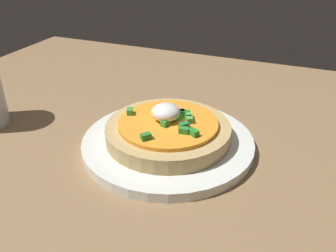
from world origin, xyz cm
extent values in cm
cube|color=olive|center=(0.00, 0.00, 1.52)|extent=(106.71, 69.02, 3.04)
cylinder|color=white|center=(-0.94, -7.35, 3.71)|extent=(24.08, 24.08, 1.35)
cylinder|color=tan|center=(-0.94, -7.35, 5.47)|extent=(17.39, 17.39, 2.17)
cylinder|color=orange|center=(-0.94, -7.35, 6.83)|extent=(13.83, 13.83, 0.54)
ellipsoid|color=white|center=(-1.46, -6.92, 8.24)|extent=(4.02, 4.02, 2.27)
cube|color=green|center=(0.36, -6.24, 7.50)|extent=(1.38, 1.51, 0.80)
cube|color=green|center=(-0.86, -8.52, 7.50)|extent=(1.08, 1.43, 0.80)
cube|color=#2E8E2E|center=(3.49, -9.52, 7.50)|extent=(1.51, 1.32, 0.80)
cube|color=#2D8832|center=(2.14, -9.49, 7.50)|extent=(1.37, 0.96, 0.80)
cube|color=green|center=(-0.62, -5.04, 7.50)|extent=(1.45, 1.13, 0.80)
cube|color=green|center=(-6.83, -7.30, 7.50)|extent=(1.23, 1.49, 0.80)
cube|color=#54BA48|center=(1.44, -5.54, 7.50)|extent=(1.21, 1.48, 0.80)
cube|color=#268628|center=(0.26, -5.09, 7.50)|extent=(1.41, 1.50, 0.80)
cube|color=#2C812E|center=(-1.75, -12.72, 7.50)|extent=(1.44, 1.49, 0.80)
cube|color=#56AC50|center=(1.80, -6.40, 7.50)|extent=(1.38, 1.51, 0.80)
cube|color=#26833C|center=(1.73, -8.32, 7.50)|extent=(1.42, 1.50, 0.80)
cube|color=#318929|center=(0.56, -4.78, 7.50)|extent=(1.34, 0.91, 0.80)
camera|label=1|loc=(15.23, -46.93, 30.37)|focal=37.98mm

